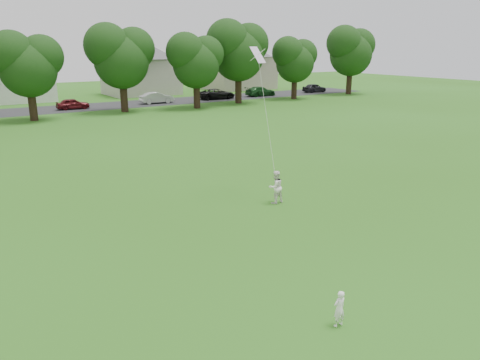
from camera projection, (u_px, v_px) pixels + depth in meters
ground at (283, 264)px, 14.54m from camera, size 160.00×160.00×0.00m
street at (32, 111)px, 48.34m from camera, size 90.00×7.00×0.01m
toddler at (339, 309)px, 11.24m from camera, size 0.34×0.23×0.94m
older_boy at (276, 187)px, 20.01m from camera, size 0.70×0.55×1.43m
kite at (267, 118)px, 19.87m from camera, size 0.93×1.18×5.59m
tree_row at (32, 48)px, 41.29m from camera, size 83.51×9.14×11.31m
parked_cars at (98, 102)px, 50.82m from camera, size 70.54×2.60×1.29m
house_row at (8, 60)px, 54.87m from camera, size 77.51×13.96×9.74m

